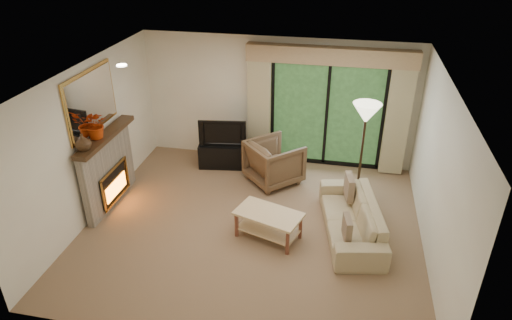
% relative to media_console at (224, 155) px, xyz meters
% --- Properties ---
extents(floor, '(5.50, 5.50, 0.00)m').
position_rel_media_console_xyz_m(floor, '(1.02, -1.95, -0.25)').
color(floor, '#86684B').
rests_on(floor, ground).
extents(ceiling, '(5.50, 5.50, 0.00)m').
position_rel_media_console_xyz_m(ceiling, '(1.02, -1.95, 2.35)').
color(ceiling, silver).
rests_on(ceiling, ground).
extents(wall_back, '(5.00, 0.00, 5.00)m').
position_rel_media_console_xyz_m(wall_back, '(1.02, 0.55, 1.05)').
color(wall_back, '#EEE1CA').
rests_on(wall_back, ground).
extents(wall_front, '(5.00, 0.00, 5.00)m').
position_rel_media_console_xyz_m(wall_front, '(1.02, -4.45, 1.05)').
color(wall_front, '#EEE1CA').
rests_on(wall_front, ground).
extents(wall_left, '(0.00, 5.00, 5.00)m').
position_rel_media_console_xyz_m(wall_left, '(-1.73, -1.95, 1.05)').
color(wall_left, '#EEE1CA').
rests_on(wall_left, ground).
extents(wall_right, '(0.00, 5.00, 5.00)m').
position_rel_media_console_xyz_m(wall_right, '(3.77, -1.95, 1.05)').
color(wall_right, '#EEE1CA').
rests_on(wall_right, ground).
extents(fireplace, '(0.24, 1.70, 1.37)m').
position_rel_media_console_xyz_m(fireplace, '(-1.61, -1.75, 0.44)').
color(fireplace, gray).
rests_on(fireplace, floor).
extents(mirror, '(0.07, 1.45, 1.02)m').
position_rel_media_console_xyz_m(mirror, '(-1.70, -1.75, 1.70)').
color(mirror, '#BF9144').
rests_on(mirror, wall_left).
extents(sliding_door, '(2.26, 0.10, 2.16)m').
position_rel_media_console_xyz_m(sliding_door, '(2.02, 0.50, 0.85)').
color(sliding_door, black).
rests_on(sliding_door, floor).
extents(curtain_left, '(0.45, 0.18, 2.35)m').
position_rel_media_console_xyz_m(curtain_left, '(0.67, 0.39, 0.95)').
color(curtain_left, tan).
rests_on(curtain_left, floor).
extents(curtain_right, '(0.45, 0.18, 2.35)m').
position_rel_media_console_xyz_m(curtain_right, '(3.37, 0.39, 0.95)').
color(curtain_right, tan).
rests_on(curtain_right, floor).
extents(cornice, '(3.20, 0.24, 0.32)m').
position_rel_media_console_xyz_m(cornice, '(2.02, 0.41, 2.07)').
color(cornice, tan).
rests_on(cornice, wall_back).
extents(media_console, '(1.05, 0.59, 0.50)m').
position_rel_media_console_xyz_m(media_console, '(0.00, 0.00, 0.00)').
color(media_console, black).
rests_on(media_console, floor).
extents(tv, '(0.96, 0.26, 0.55)m').
position_rel_media_console_xyz_m(tv, '(0.00, 0.00, 0.52)').
color(tv, black).
rests_on(tv, media_console).
extents(armchair, '(1.29, 1.29, 0.85)m').
position_rel_media_console_xyz_m(armchair, '(1.12, -0.42, 0.17)').
color(armchair, brown).
rests_on(armchair, floor).
extents(sofa, '(1.16, 2.15, 0.59)m').
position_rel_media_console_xyz_m(sofa, '(2.63, -1.80, 0.05)').
color(sofa, tan).
rests_on(sofa, floor).
extents(pillow_near, '(0.16, 0.37, 0.36)m').
position_rel_media_console_xyz_m(pillow_near, '(2.56, -2.39, 0.25)').
color(pillow_near, '#503720').
rests_on(pillow_near, sofa).
extents(pillow_far, '(0.19, 0.43, 0.42)m').
position_rel_media_console_xyz_m(pillow_far, '(2.56, -1.22, 0.27)').
color(pillow_far, '#503720').
rests_on(pillow_far, sofa).
extents(coffee_table, '(1.16, 0.87, 0.47)m').
position_rel_media_console_xyz_m(coffee_table, '(1.33, -2.19, -0.02)').
color(coffee_table, '#DDBA84').
rests_on(coffee_table, floor).
extents(floor_lamp, '(0.58, 0.58, 1.83)m').
position_rel_media_console_xyz_m(floor_lamp, '(2.73, -0.64, 0.66)').
color(floor_lamp, '#F8F2C6').
rests_on(floor_lamp, floor).
extents(vase, '(0.29, 0.29, 0.27)m').
position_rel_media_console_xyz_m(vase, '(-1.59, -2.35, 1.26)').
color(vase, '#382414').
rests_on(vase, fireplace).
extents(branches, '(0.49, 0.45, 0.48)m').
position_rel_media_console_xyz_m(branches, '(-1.59, -1.91, 1.36)').
color(branches, '#AA3008').
rests_on(branches, fireplace).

